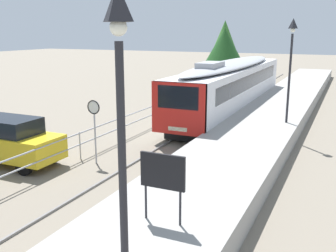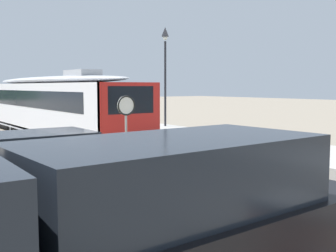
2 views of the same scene
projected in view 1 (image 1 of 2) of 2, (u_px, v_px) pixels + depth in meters
name	position (u px, v px, depth m)	size (l,w,h in m)	color
ground_plane	(176.00, 117.00, 26.63)	(160.00, 160.00, 0.00)	slate
track_rails	(218.00, 121.00, 25.40)	(3.20, 60.00, 0.14)	slate
commuter_train	(231.00, 83.00, 27.26)	(2.82, 18.77, 3.74)	silver
station_platform	(270.00, 119.00, 23.98)	(3.90, 60.00, 0.90)	#999691
platform_lamp_near_end	(121.00, 105.00, 5.53)	(0.34, 0.34, 5.35)	#232328
platform_lamp_mid_platform	(291.00, 51.00, 20.21)	(0.34, 0.34, 5.35)	#232328
platform_notice_board	(163.00, 174.00, 9.83)	(1.20, 0.08, 1.80)	#232328
speed_limit_sign	(94.00, 116.00, 16.83)	(0.61, 0.10, 2.81)	#9EA0A5
carpark_fence	(80.00, 140.00, 17.70)	(0.06, 36.06, 1.25)	#9EA0A5
parked_suv_yellow	(9.00, 140.00, 17.04)	(4.61, 1.91, 2.04)	gold
tree_behind_carpark	(224.00, 47.00, 42.94)	(4.62, 4.62, 5.95)	brown
tree_behind_station_far	(225.00, 42.00, 45.92)	(3.99, 3.99, 6.84)	brown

